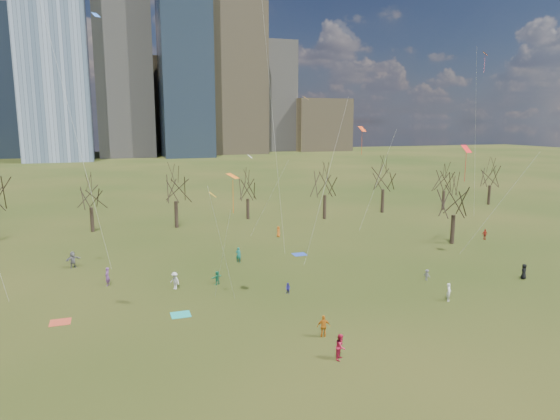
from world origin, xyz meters
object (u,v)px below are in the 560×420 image
object	(u,v)px
blanket_crimson	(60,322)
person_2	(341,347)
person_1	(449,292)
blanket_navy	(299,254)
person_4	(324,326)
blanket_teal	(181,315)

from	to	relation	value
blanket_crimson	person_2	world-z (taller)	person_2
blanket_crimson	person_1	bearing A→B (deg)	-10.41
blanket_navy	person_4	world-z (taller)	person_4
blanket_crimson	person_1	size ratio (longest dim) A/B	0.98
blanket_navy	person_2	size ratio (longest dim) A/B	0.89
person_2	person_1	bearing A→B (deg)	-24.13
person_1	blanket_navy	bearing A→B (deg)	61.62
blanket_navy	blanket_crimson	size ratio (longest dim) A/B	1.00
person_2	blanket_teal	bearing A→B (deg)	78.09
blanket_teal	person_1	distance (m)	23.62
person_1	blanket_teal	bearing A→B (deg)	120.80
person_1	person_4	bearing A→B (deg)	145.55
blanket_teal	person_2	bearing A→B (deg)	-51.32
blanket_navy	person_2	distance (m)	27.05
person_2	person_4	distance (m)	3.62
blanket_teal	person_4	xyz separation A→B (m)	(9.50, -7.83, 0.84)
person_1	person_2	distance (m)	15.67
blanket_crimson	person_4	distance (m)	21.06
blanket_teal	blanket_navy	world-z (taller)	same
blanket_navy	blanket_crimson	bearing A→B (deg)	-152.84
blanket_navy	person_2	bearing A→B (deg)	-105.20
person_1	person_2	xyz separation A→B (m)	(-14.03, -6.98, 0.08)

